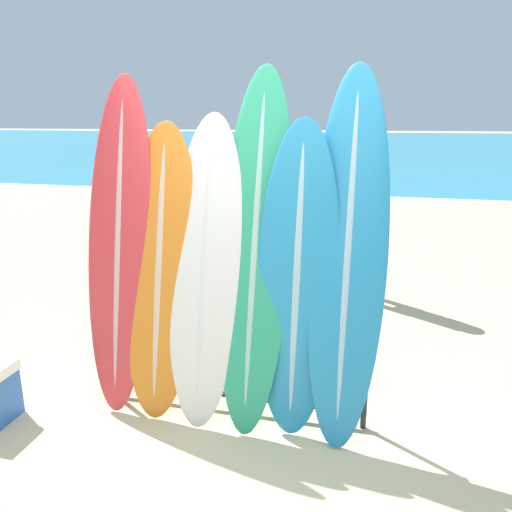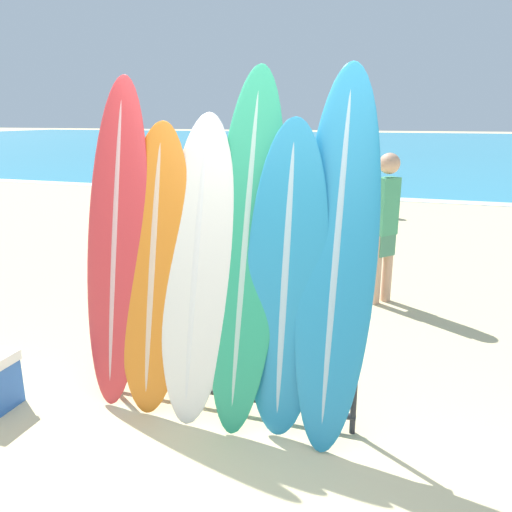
% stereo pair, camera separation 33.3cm
% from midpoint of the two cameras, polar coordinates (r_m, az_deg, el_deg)
% --- Properties ---
extents(ground_plane, '(160.00, 160.00, 0.00)m').
position_cam_midpoint_polar(ground_plane, '(3.27, -6.17, -23.97)').
color(ground_plane, beige).
extents(ocean_water, '(120.00, 60.00, 0.01)m').
position_cam_midpoint_polar(ocean_water, '(42.81, 12.53, 12.46)').
color(ocean_water, teal).
rests_on(ocean_water, ground_plane).
extents(surfboard_rack, '(1.95, 0.04, 0.94)m').
position_cam_midpoint_polar(surfboard_rack, '(3.61, -5.70, -10.38)').
color(surfboard_rack, '#28282D').
rests_on(surfboard_rack, ground_plane).
extents(surfboard_slot_0, '(0.50, 0.56, 2.38)m').
position_cam_midpoint_polar(surfboard_slot_0, '(3.73, -17.78, 1.04)').
color(surfboard_slot_0, red).
rests_on(surfboard_slot_0, ground_plane).
extents(surfboard_slot_1, '(0.57, 0.53, 2.07)m').
position_cam_midpoint_polar(surfboard_slot_1, '(3.60, -13.52, -1.77)').
color(surfboard_slot_1, orange).
rests_on(surfboard_slot_1, ground_plane).
extents(surfboard_slot_2, '(0.54, 0.63, 2.12)m').
position_cam_midpoint_polar(surfboard_slot_2, '(3.46, -8.54, -1.69)').
color(surfboard_slot_2, silver).
rests_on(surfboard_slot_2, ground_plane).
extents(surfboard_slot_3, '(0.50, 0.73, 2.44)m').
position_cam_midpoint_polar(surfboard_slot_3, '(3.36, -2.93, 0.71)').
color(surfboard_slot_3, '#289E70').
rests_on(surfboard_slot_3, ground_plane).
extents(surfboard_slot_4, '(0.55, 0.43, 2.09)m').
position_cam_midpoint_polar(surfboard_slot_4, '(3.28, 1.83, -2.79)').
color(surfboard_slot_4, teal).
rests_on(surfboard_slot_4, ground_plane).
extents(surfboard_slot_5, '(0.51, 0.74, 2.43)m').
position_cam_midpoint_polar(surfboard_slot_5, '(3.23, 7.56, -0.01)').
color(surfboard_slot_5, teal).
rests_on(surfboard_slot_5, ground_plane).
extents(person_near_water, '(0.28, 0.23, 1.69)m').
position_cam_midpoint_polar(person_near_water, '(11.56, 7.49, 9.74)').
color(person_near_water, '#A87A5B').
rests_on(person_near_water, ground_plane).
extents(person_mid_beach, '(0.28, 0.29, 1.71)m').
position_cam_midpoint_polar(person_mid_beach, '(5.80, 11.50, 3.88)').
color(person_mid_beach, tan).
rests_on(person_mid_beach, ground_plane).
extents(person_far_left, '(0.28, 0.23, 1.68)m').
position_cam_midpoint_polar(person_far_left, '(7.56, -5.73, 6.67)').
color(person_far_left, '#846047').
rests_on(person_far_left, ground_plane).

